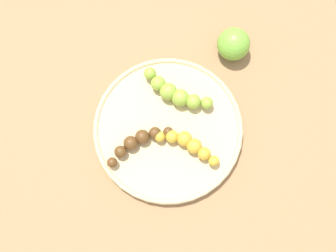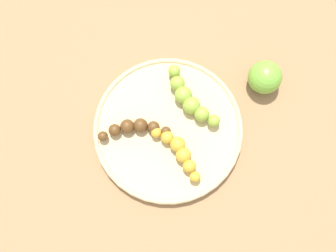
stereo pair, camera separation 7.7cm
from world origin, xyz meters
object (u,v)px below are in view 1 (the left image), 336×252
banana_overripe (138,142)px  banana_spotted (189,144)px  apple_green (232,43)px  banana_green (175,93)px  fruit_bowl (168,129)px

banana_overripe → banana_spotted: (0.08, 0.06, 0.00)m
banana_overripe → banana_spotted: banana_spotted is taller
banana_spotted → apple_green: apple_green is taller
apple_green → banana_green: bearing=-99.1°
banana_overripe → apple_green: 0.28m
banana_spotted → banana_green: bearing=40.0°
banana_green → apple_green: size_ratio=2.22×
banana_overripe → banana_spotted: size_ratio=1.00×
fruit_bowl → banana_overripe: size_ratio=2.25×
banana_overripe → banana_spotted: 0.10m
banana_green → banana_spotted: banana_green is taller
fruit_bowl → banana_spotted: banana_spotted is taller
fruit_bowl → banana_green: 0.07m
fruit_bowl → banana_overripe: banana_overripe is taller
banana_green → banana_overripe: bearing=-8.1°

